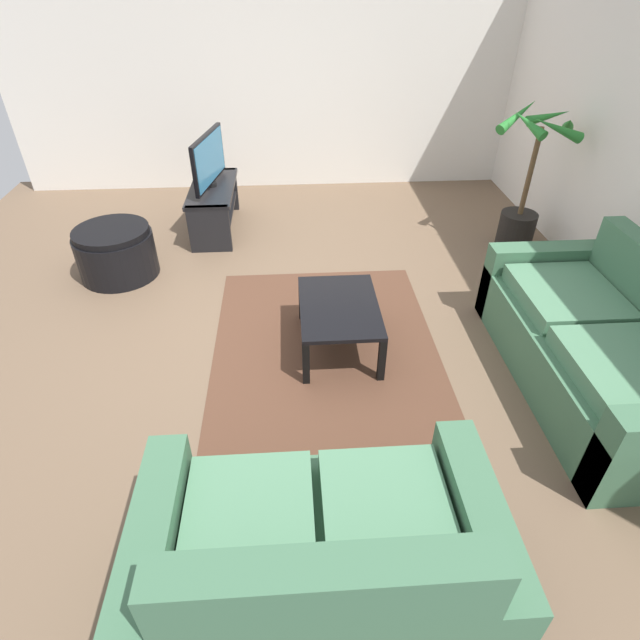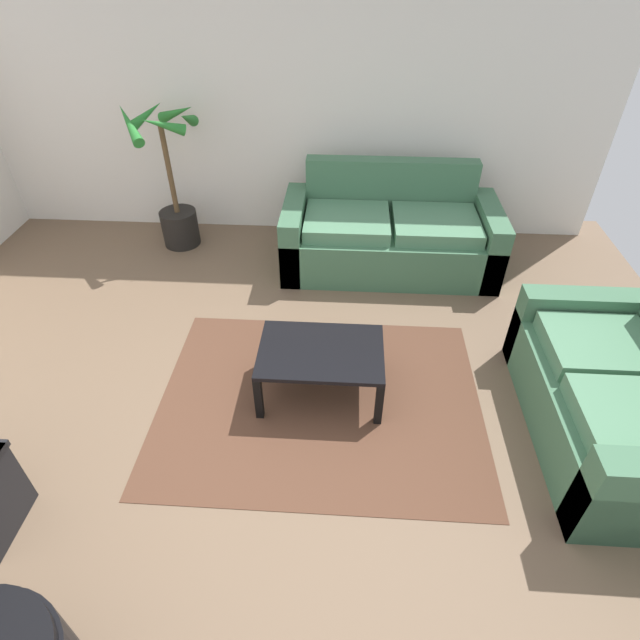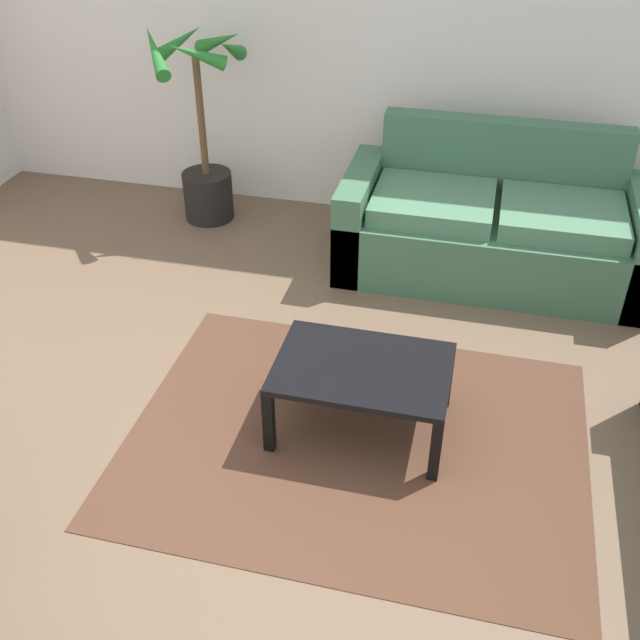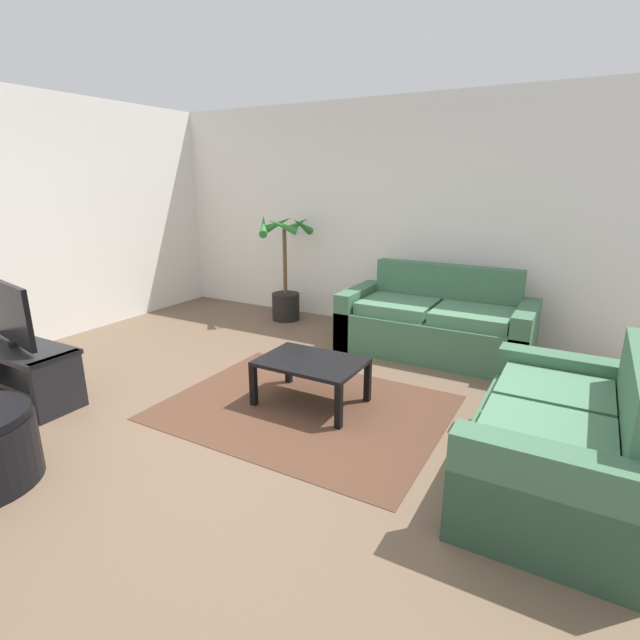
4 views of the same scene
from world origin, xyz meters
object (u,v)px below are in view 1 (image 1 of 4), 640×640
object	(u,v)px
coffee_table	(339,311)
ottoman	(116,252)
couch_main	(599,350)
potted_palm	(524,197)
couch_loveseat	(320,561)
tv	(209,159)
tv_stand	(214,201)

from	to	relation	value
coffee_table	ottoman	size ratio (longest dim) A/B	1.18
couch_main	potted_palm	bearing A→B (deg)	172.65
couch_loveseat	tv	world-z (taller)	tv
tv_stand	couch_loveseat	bearing A→B (deg)	12.31
couch_loveseat	potted_palm	world-z (taller)	potted_palm
coffee_table	ottoman	world-z (taller)	ottoman
tv	ottoman	distance (m)	1.34
couch_loveseat	coffee_table	world-z (taller)	couch_loveseat
tv_stand	coffee_table	size ratio (longest dim) A/B	1.32
couch_main	coffee_table	bearing A→B (deg)	-107.39
tv_stand	ottoman	distance (m)	1.23
potted_palm	ottoman	bearing A→B (deg)	-85.26
tv_stand	coffee_table	distance (m)	2.42
tv_stand	tv	distance (m)	0.45
couch_loveseat	ottoman	xyz separation A→B (m)	(-3.07, -1.68, -0.07)
coffee_table	tv	bearing A→B (deg)	-152.08
coffee_table	potted_palm	world-z (taller)	potted_palm
tv	coffee_table	world-z (taller)	tv
couch_loveseat	ottoman	distance (m)	3.50
couch_loveseat	coffee_table	size ratio (longest dim) A/B	1.86
couch_loveseat	tv	xyz separation A→B (m)	(-3.99, -0.87, 0.47)
couch_loveseat	potted_palm	xyz separation A→B (m)	(-3.39, 2.23, 0.23)
couch_loveseat	ottoman	bearing A→B (deg)	-151.31
couch_main	couch_loveseat	bearing A→B (deg)	-55.97
couch_main	potted_palm	size ratio (longest dim) A/B	1.41
couch_main	tv_stand	xyz separation A→B (m)	(-2.67, -2.83, 0.02)
tv	ottoman	bearing A→B (deg)	-41.26
couch_main	couch_loveseat	world-z (taller)	same
couch_main	coffee_table	distance (m)	1.78
coffee_table	potted_palm	distance (m)	2.50
potted_palm	tv	bearing A→B (deg)	-100.96
potted_palm	ottoman	distance (m)	3.93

